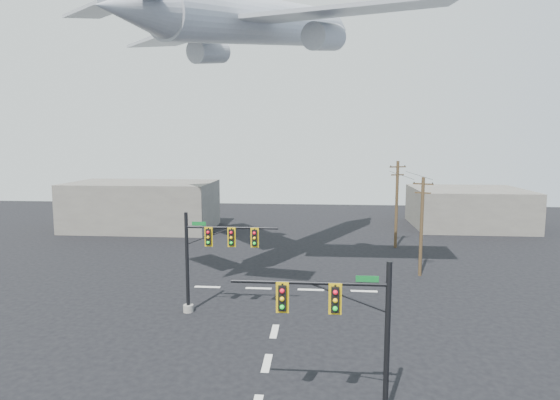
# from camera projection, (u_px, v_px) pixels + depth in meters

# --- Properties ---
(ground) EXTENTS (120.00, 120.00, 0.00)m
(ground) POSITION_uv_depth(u_px,v_px,m) (267.00, 363.00, 23.79)
(ground) COLOR black
(ground) RESTS_ON ground
(lane_markings) EXTENTS (14.00, 21.20, 0.01)m
(lane_markings) POSITION_uv_depth(u_px,v_px,m) (277.00, 323.00, 29.06)
(lane_markings) COLOR silver
(lane_markings) RESTS_ON ground
(signal_mast_near) EXTENTS (6.59, 0.73, 6.59)m
(signal_mast_near) POSITION_uv_depth(u_px,v_px,m) (353.00, 335.00, 18.63)
(signal_mast_near) COLOR gray
(signal_mast_near) RESTS_ON ground
(signal_mast_far) EXTENTS (6.31, 0.73, 6.67)m
(signal_mast_far) POSITION_uv_depth(u_px,v_px,m) (209.00, 257.00, 30.27)
(signal_mast_far) COLOR gray
(signal_mast_far) RESTS_ON ground
(utility_pole_a) EXTENTS (1.56, 0.76, 8.28)m
(utility_pole_a) POSITION_uv_depth(u_px,v_px,m) (422.00, 225.00, 38.68)
(utility_pole_a) COLOR #4D3821
(utility_pole_a) RESTS_ON ground
(utility_pole_b) EXTENTS (1.77, 0.78, 9.16)m
(utility_pole_b) POSITION_uv_depth(u_px,v_px,m) (397.00, 203.00, 48.86)
(utility_pole_b) COLOR #4D3821
(utility_pole_b) RESTS_ON ground
(power_lines) EXTENTS (1.99, 10.32, 0.03)m
(power_lines) POSITION_uv_depth(u_px,v_px,m) (409.00, 175.00, 43.32)
(power_lines) COLOR black
(airliner) EXTENTS (27.96, 30.58, 8.63)m
(airliner) POSITION_uv_depth(u_px,v_px,m) (264.00, 23.00, 37.59)
(airliner) COLOR #AAAEB6
(building_left) EXTENTS (18.00, 10.00, 6.00)m
(building_left) POSITION_uv_depth(u_px,v_px,m) (142.00, 206.00, 59.69)
(building_left) COLOR slate
(building_left) RESTS_ON ground
(building_right) EXTENTS (14.00, 12.00, 5.00)m
(building_right) POSITION_uv_depth(u_px,v_px,m) (468.00, 208.00, 61.15)
(building_right) COLOR slate
(building_right) RESTS_ON ground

